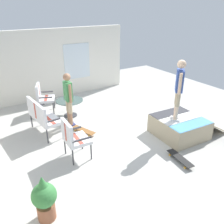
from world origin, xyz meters
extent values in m
cube|color=beige|center=(0.00, 0.00, -0.05)|extent=(12.00, 12.00, 0.10)
cube|color=white|center=(3.80, 0.50, 1.33)|extent=(0.20, 6.00, 2.66)
cube|color=silver|center=(3.69, -0.40, 1.35)|extent=(0.03, 1.10, 1.40)
cube|color=tan|center=(-1.15, -1.34, 0.27)|extent=(1.39, 1.33, 0.54)
cube|color=#4C99D8|center=(-1.59, -1.31, 0.54)|extent=(0.49, 1.24, 0.01)
cube|color=silver|center=(-1.15, -1.34, 0.54)|extent=(0.49, 1.24, 0.01)
cube|color=#333338|center=(-0.71, -1.36, 0.54)|extent=(0.49, 1.24, 0.01)
cylinder|color=#B2B2B7|center=(-1.12, -0.73, 0.51)|extent=(1.27, 0.12, 0.05)
cube|color=tan|center=(-1.20, -2.30, 0.24)|extent=(1.32, 0.83, 0.45)
cylinder|color=#38383D|center=(0.47, 1.55, 0.22)|extent=(0.04, 0.04, 0.44)
cylinder|color=#38383D|center=(1.63, 1.67, 0.22)|extent=(0.04, 0.04, 0.44)
cylinder|color=#38383D|center=(0.42, 2.02, 0.22)|extent=(0.04, 0.04, 0.44)
cylinder|color=#38383D|center=(1.59, 2.14, 0.22)|extent=(0.04, 0.04, 0.44)
cube|color=silver|center=(1.03, 1.84, 0.48)|extent=(1.30, 0.67, 0.08)
cube|color=#B74738|center=(1.03, 1.84, 0.52)|extent=(1.21, 0.22, 0.00)
cube|color=silver|center=(1.00, 2.08, 0.77)|extent=(1.25, 0.20, 0.50)
cube|color=#B74738|center=(1.00, 2.08, 0.77)|extent=(0.11, 0.09, 0.46)
cube|color=#38383D|center=(0.42, 1.78, 0.64)|extent=(0.09, 0.47, 0.04)
cube|color=#38383D|center=(1.63, 1.90, 0.64)|extent=(0.09, 0.47, 0.04)
cylinder|color=#38383D|center=(2.13, 1.25, 0.22)|extent=(0.04, 0.04, 0.44)
cylinder|color=#38383D|center=(2.64, 1.05, 0.22)|extent=(0.04, 0.04, 0.44)
cylinder|color=#38383D|center=(2.31, 1.68, 0.22)|extent=(0.04, 0.04, 0.44)
cylinder|color=#38383D|center=(2.81, 1.48, 0.22)|extent=(0.04, 0.04, 0.44)
cube|color=silver|center=(2.47, 1.36, 0.48)|extent=(0.78, 0.74, 0.08)
cube|color=#B74738|center=(2.47, 1.36, 0.52)|extent=(0.58, 0.31, 0.00)
cube|color=silver|center=(2.56, 1.58, 0.77)|extent=(0.60, 0.31, 0.50)
cube|color=#B74738|center=(2.56, 1.58, 0.77)|extent=(0.12, 0.12, 0.46)
cube|color=#38383D|center=(2.20, 1.47, 0.64)|extent=(0.21, 0.45, 0.04)
cube|color=#38383D|center=(2.74, 1.26, 0.64)|extent=(0.21, 0.45, 0.04)
cylinder|color=#38383D|center=(-0.87, 1.35, 0.22)|extent=(0.04, 0.04, 0.44)
cylinder|color=#38383D|center=(-0.33, 1.33, 0.22)|extent=(0.04, 0.04, 0.44)
cylinder|color=#38383D|center=(-0.85, 1.82, 0.22)|extent=(0.04, 0.04, 0.44)
cylinder|color=#38383D|center=(-0.31, 1.80, 0.22)|extent=(0.04, 0.04, 0.44)
cube|color=silver|center=(-0.59, 1.58, 0.48)|extent=(0.64, 0.57, 0.08)
cube|color=#B74738|center=(-0.59, 1.58, 0.52)|extent=(0.58, 0.12, 0.00)
cube|color=silver|center=(-0.58, 1.81, 0.77)|extent=(0.62, 0.10, 0.50)
cube|color=#B74738|center=(-0.58, 1.81, 0.77)|extent=(0.10, 0.09, 0.46)
cube|color=#38383D|center=(-0.88, 1.59, 0.64)|extent=(0.05, 0.47, 0.04)
cube|color=#38383D|center=(-0.30, 1.57, 0.64)|extent=(0.05, 0.47, 0.04)
cylinder|color=#38383D|center=(1.73, 0.81, 0.28)|extent=(0.06, 0.06, 0.55)
cylinder|color=#38383D|center=(1.73, 0.81, 0.01)|extent=(0.44, 0.44, 0.03)
cylinder|color=#425651|center=(1.73, 0.81, 0.56)|extent=(0.90, 0.90, 0.02)
cube|color=navy|center=(1.01, 1.08, 0.03)|extent=(0.12, 0.24, 0.05)
cylinder|color=#9E7051|center=(1.01, 1.08, 0.25)|extent=(0.10, 0.10, 0.39)
cylinder|color=tan|center=(1.01, 1.08, 0.64)|extent=(0.13, 0.13, 0.39)
cube|color=navy|center=(1.18, 1.07, 0.03)|extent=(0.12, 0.24, 0.05)
cylinder|color=#9E7051|center=(1.18, 1.07, 0.25)|extent=(0.10, 0.10, 0.39)
cylinder|color=tan|center=(1.18, 1.07, 0.64)|extent=(0.13, 0.13, 0.39)
cube|color=#3F8C4C|center=(1.10, 1.08, 1.13)|extent=(0.33, 0.19, 0.58)
sphere|color=#9E7051|center=(1.10, 1.08, 1.56)|extent=(0.22, 0.22, 0.22)
cylinder|color=#9E7051|center=(0.90, 1.08, 1.11)|extent=(0.08, 0.08, 0.55)
cylinder|color=#9E7051|center=(1.30, 1.07, 1.11)|extent=(0.08, 0.08, 0.55)
cube|color=silver|center=(-1.20, -1.08, 0.58)|extent=(0.24, 0.25, 0.05)
cylinder|color=beige|center=(-1.20, -1.08, 0.80)|extent=(0.10, 0.10, 0.39)
cylinder|color=tan|center=(-1.20, -1.08, 1.19)|extent=(0.13, 0.13, 0.39)
cube|color=silver|center=(-1.08, -1.20, 0.58)|extent=(0.24, 0.25, 0.05)
cylinder|color=beige|center=(-1.08, -1.20, 0.80)|extent=(0.10, 0.10, 0.39)
cylinder|color=tan|center=(-1.08, -1.20, 1.19)|extent=(0.13, 0.13, 0.39)
cube|color=#334C99|center=(-1.14, -1.14, 1.67)|extent=(0.36, 0.35, 0.58)
sphere|color=beige|center=(-1.14, -1.14, 2.10)|extent=(0.22, 0.22, 0.22)
cylinder|color=beige|center=(-1.29, -1.01, 1.65)|extent=(0.08, 0.08, 0.55)
cylinder|color=beige|center=(-0.99, -1.28, 1.65)|extent=(0.08, 0.08, 0.55)
cube|color=brown|center=(0.43, 0.94, 0.09)|extent=(0.82, 0.47, 0.02)
cylinder|color=gold|center=(0.72, 0.97, 0.03)|extent=(0.06, 0.05, 0.06)
cylinder|color=gold|center=(0.66, 1.12, 0.03)|extent=(0.06, 0.05, 0.06)
cylinder|color=gold|center=(0.19, 0.77, 0.03)|extent=(0.06, 0.05, 0.06)
cylinder|color=gold|center=(0.14, 0.92, 0.03)|extent=(0.06, 0.05, 0.06)
cube|color=black|center=(-2.08, -0.44, 0.09)|extent=(0.82, 0.29, 0.02)
cylinder|color=gold|center=(-1.81, -0.55, 0.03)|extent=(0.06, 0.04, 0.06)
cylinder|color=gold|center=(-1.79, -0.39, 0.03)|extent=(0.06, 0.04, 0.06)
cylinder|color=gold|center=(-2.36, -0.48, 0.03)|extent=(0.06, 0.04, 0.06)
cylinder|color=gold|center=(-2.34, -0.32, 0.03)|extent=(0.06, 0.04, 0.06)
cylinder|color=brown|center=(-2.02, 2.84, 0.15)|extent=(0.32, 0.32, 0.30)
sphere|color=#387F3D|center=(-2.02, 2.84, 0.52)|extent=(0.44, 0.44, 0.44)
cone|color=#387F3D|center=(-2.02, 2.84, 0.78)|extent=(0.24, 0.24, 0.28)
camera|label=1|loc=(-5.28, 3.49, 3.51)|focal=38.37mm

